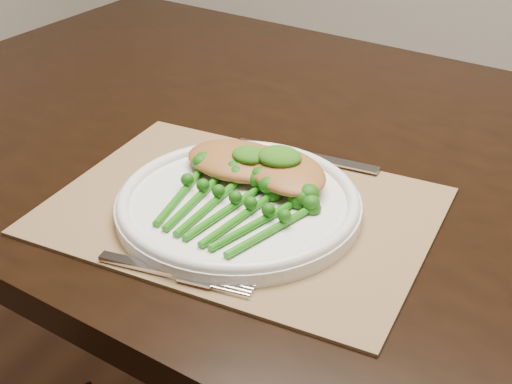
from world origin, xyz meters
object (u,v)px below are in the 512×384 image
at_px(dining_table, 335,356).
at_px(dinner_plate, 238,203).
at_px(broccolini_bundle, 224,211).
at_px(chicken_fillet_left, 240,161).
at_px(placemat, 241,211).

distance_m(dining_table, dinner_plate, 0.44).
bearing_deg(dining_table, broccolini_bundle, -99.52).
relative_size(chicken_fillet_left, broccolini_bundle, 0.72).
bearing_deg(chicken_fillet_left, broccolini_bundle, -72.11).
xyz_separation_m(dining_table, chicken_fillet_left, (-0.11, -0.13, 0.41)).
bearing_deg(dinner_plate, chicken_fillet_left, 114.71).
bearing_deg(chicken_fillet_left, dining_table, 52.53).
distance_m(chicken_fillet_left, broccolini_bundle, 0.11).
distance_m(dinner_plate, broccolini_bundle, 0.04).
relative_size(dining_table, placemat, 3.78).
distance_m(dining_table, broccolini_bundle, 0.47).
bearing_deg(broccolini_bundle, placemat, 100.77).
xyz_separation_m(placemat, chicken_fillet_left, (-0.03, 0.06, 0.03)).
distance_m(dining_table, chicken_fillet_left, 0.44).
relative_size(dining_table, broccolini_bundle, 8.68).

